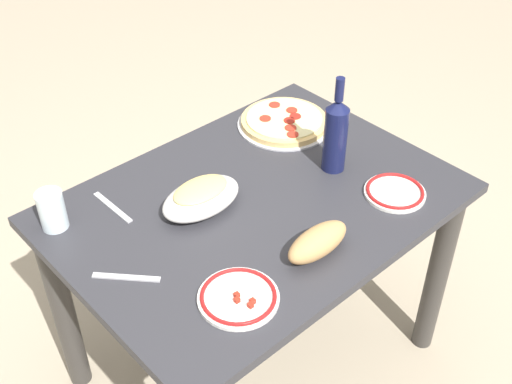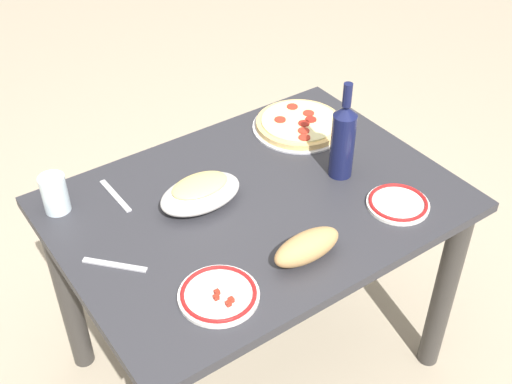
% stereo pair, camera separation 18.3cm
% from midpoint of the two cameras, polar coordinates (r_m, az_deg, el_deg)
% --- Properties ---
extents(ground_plane, '(8.00, 8.00, 0.00)m').
position_cam_midpoint_polar(ground_plane, '(2.37, -2.28, -14.38)').
color(ground_plane, tan).
rests_on(ground_plane, ground).
extents(dining_table, '(1.11, 0.81, 0.72)m').
position_cam_midpoint_polar(dining_table, '(1.93, -2.71, -3.93)').
color(dining_table, '#2D2D33').
rests_on(dining_table, ground).
extents(pepperoni_pizza, '(0.31, 0.31, 0.03)m').
position_cam_midpoint_polar(pepperoni_pizza, '(2.15, 0.04, 6.06)').
color(pepperoni_pizza, '#B7B7BC').
rests_on(pepperoni_pizza, dining_table).
extents(baked_pasta_dish, '(0.24, 0.15, 0.08)m').
position_cam_midpoint_polar(baked_pasta_dish, '(1.81, -7.70, -0.51)').
color(baked_pasta_dish, white).
rests_on(baked_pasta_dish, dining_table).
extents(wine_bottle, '(0.07, 0.07, 0.30)m').
position_cam_midpoint_polar(wine_bottle, '(1.90, 4.22, 5.00)').
color(wine_bottle, '#141942').
rests_on(wine_bottle, dining_table).
extents(water_glass, '(0.07, 0.07, 0.11)m').
position_cam_midpoint_polar(water_glass, '(1.84, -20.09, -1.61)').
color(water_glass, silver).
rests_on(water_glass, dining_table).
extents(side_plate_near, '(0.18, 0.18, 0.02)m').
position_cam_midpoint_polar(side_plate_near, '(1.88, 9.31, -0.11)').
color(side_plate_near, white).
rests_on(side_plate_near, dining_table).
extents(side_plate_far, '(0.20, 0.20, 0.02)m').
position_cam_midpoint_polar(side_plate_far, '(1.57, -4.91, -9.26)').
color(side_plate_far, white).
rests_on(side_plate_far, dining_table).
extents(bread_loaf, '(0.20, 0.08, 0.07)m').
position_cam_midpoint_polar(bread_loaf, '(1.66, 2.26, -4.50)').
color(bread_loaf, tan).
rests_on(bread_loaf, dining_table).
extents(fork_left, '(0.02, 0.17, 0.00)m').
position_cam_midpoint_polar(fork_left, '(1.88, -15.11, -1.40)').
color(fork_left, '#B7B7BC').
rests_on(fork_left, dining_table).
extents(fork_right, '(0.13, 0.14, 0.00)m').
position_cam_midpoint_polar(fork_right, '(1.67, -14.34, -7.35)').
color(fork_right, '#B7B7BC').
rests_on(fork_right, dining_table).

